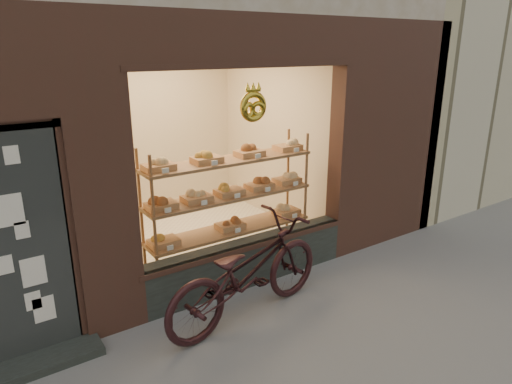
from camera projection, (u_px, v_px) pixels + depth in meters
display_shelf at (230, 205)px, 5.68m from camera, size 2.20×0.45×1.70m
bicycle at (247, 272)px, 4.74m from camera, size 2.11×0.99×1.07m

